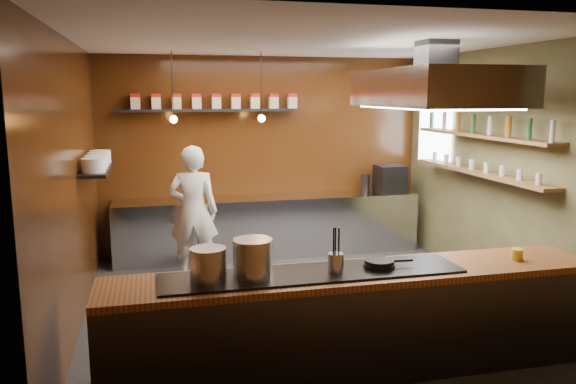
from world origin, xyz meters
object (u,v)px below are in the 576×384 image
object	(u,v)px
stockpot_large	(253,258)
extractor_hood	(435,87)
stockpot_small	(208,265)
espresso_machine	(390,179)
chef	(193,212)

from	to	relation	value
stockpot_large	extractor_hood	bearing A→B (deg)	28.70
extractor_hood	stockpot_small	size ratio (longest dim) A/B	6.79
espresso_machine	chef	bearing A→B (deg)	-167.40
extractor_hood	stockpot_large	size ratio (longest dim) A/B	6.02
chef	espresso_machine	bearing A→B (deg)	-158.13
extractor_hood	chef	world-z (taller)	extractor_hood
stockpot_small	espresso_machine	bearing A→B (deg)	49.24
extractor_hood	espresso_machine	xyz separation A→B (m)	(0.63, 2.51, -1.39)
stockpot_large	chef	distance (m)	3.04
stockpot_small	extractor_hood	bearing A→B (deg)	25.34
stockpot_large	chef	bearing A→B (deg)	95.15
stockpot_large	chef	xyz separation A→B (m)	(-0.27, 3.02, -0.21)
chef	extractor_hood	bearing A→B (deg)	153.20
stockpot_large	stockpot_small	size ratio (longest dim) A/B	1.13
stockpot_large	espresso_machine	xyz separation A→B (m)	(2.85, 3.73, 0.01)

